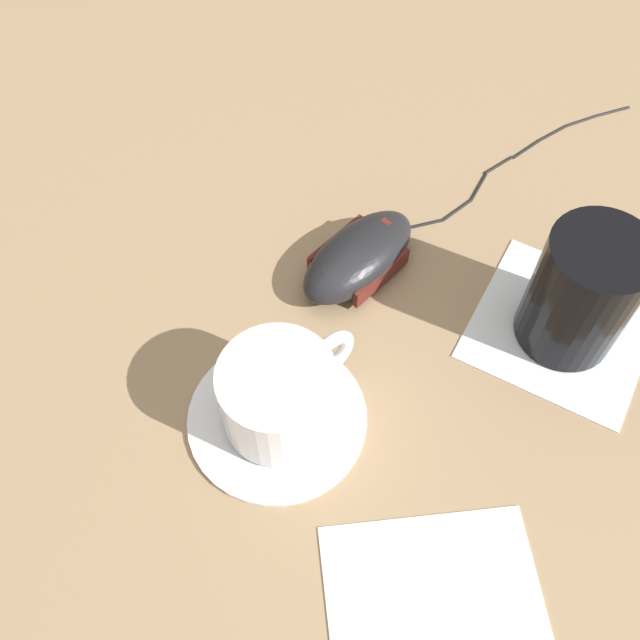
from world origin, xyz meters
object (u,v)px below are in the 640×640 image
coffee_cup (281,394)px  drinking_glass (582,293)px  computer_mouse (359,256)px  saucer (277,417)px

coffee_cup → drinking_glass: 0.24m
coffee_cup → computer_mouse: size_ratio=0.85×
computer_mouse → drinking_glass: size_ratio=1.22×
coffee_cup → computer_mouse: coffee_cup is taller
computer_mouse → drinking_glass: drinking_glass is taller
saucer → coffee_cup: 0.04m
drinking_glass → computer_mouse: bearing=-82.3°
computer_mouse → drinking_glass: (-0.02, 0.17, 0.04)m
coffee_cup → drinking_glass: drinking_glass is taller
saucer → drinking_glass: 0.25m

